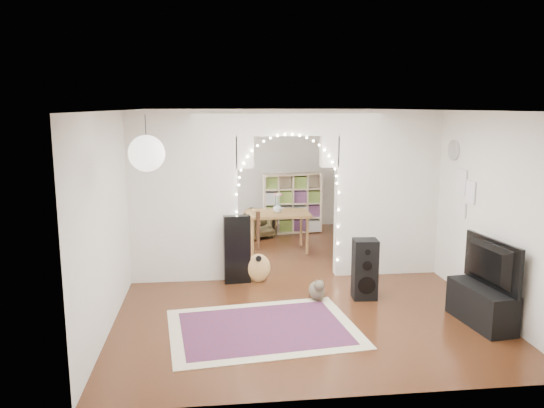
{
  "coord_description": "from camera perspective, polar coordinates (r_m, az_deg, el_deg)",
  "views": [
    {
      "loc": [
        -1.19,
        -8.31,
        2.76
      ],
      "look_at": [
        -0.21,
        0.3,
        1.16
      ],
      "focal_mm": 35.0,
      "sensor_mm": 36.0,
      "label": 1
    }
  ],
  "objects": [
    {
      "name": "dining_chair_right",
      "position": [
        11.52,
        -1.22,
        -1.95
      ],
      "size": [
        0.76,
        0.77,
        0.56
      ],
      "primitive_type": "imported",
      "rotation": [
        0.0,
        0.0,
        -0.3
      ],
      "color": "#493E24",
      "rests_on": "floor"
    },
    {
      "name": "tv",
      "position": [
        7.23,
        21.89,
        -5.94
      ],
      "size": [
        0.28,
        1.08,
        0.62
      ],
      "primitive_type": "imported",
      "rotation": [
        0.0,
        0.0,
        1.7
      ],
      "color": "black",
      "rests_on": "media_console"
    },
    {
      "name": "wall_left",
      "position": [
        8.53,
        -15.22,
        0.6
      ],
      "size": [
        0.02,
        7.5,
        2.7
      ],
      "primitive_type": "cube",
      "color": "silver",
      "rests_on": "floor"
    },
    {
      "name": "fairy_lights",
      "position": [
        8.36,
        1.77,
        2.15
      ],
      "size": [
        1.64,
        0.04,
        1.6
      ],
      "primitive_type": null,
      "color": "#FFEABF",
      "rests_on": "divider_wall"
    },
    {
      "name": "picture_frames",
      "position": [
        8.28,
        19.92,
        1.1
      ],
      "size": [
        0.02,
        0.5,
        0.7
      ],
      "primitive_type": null,
      "color": "white",
      "rests_on": "wall_right"
    },
    {
      "name": "floor",
      "position": [
        8.84,
        1.59,
        -7.71
      ],
      "size": [
        7.5,
        7.5,
        0.0
      ],
      "primitive_type": "plane",
      "color": "black",
      "rests_on": "ground"
    },
    {
      "name": "wall_back",
      "position": [
        12.2,
        -0.85,
        3.84
      ],
      "size": [
        5.0,
        0.02,
        2.7
      ],
      "primitive_type": "cube",
      "color": "silver",
      "rests_on": "floor"
    },
    {
      "name": "flower_vase",
      "position": [
        10.14,
        0.61,
        -0.38
      ],
      "size": [
        0.19,
        0.19,
        0.19
      ],
      "primitive_type": "imported",
      "rotation": [
        0.0,
        0.0,
        0.02
      ],
      "color": "silver",
      "rests_on": "dining_table"
    },
    {
      "name": "dining_table",
      "position": [
        10.17,
        0.61,
        -1.31
      ],
      "size": [
        1.21,
        0.82,
        0.76
      ],
      "rotation": [
        0.0,
        0.0,
        0.02
      ],
      "color": "olive",
      "rests_on": "floor"
    },
    {
      "name": "paper_lantern",
      "position": [
        5.98,
        -13.34,
        5.32
      ],
      "size": [
        0.4,
        0.4,
        0.4
      ],
      "primitive_type": "sphere",
      "color": "white",
      "rests_on": "ceiling"
    },
    {
      "name": "media_console",
      "position": [
        7.4,
        21.6,
        -10.1
      ],
      "size": [
        0.52,
        1.04,
        0.5
      ],
      "primitive_type": "cube",
      "rotation": [
        0.0,
        0.0,
        0.13
      ],
      "color": "black",
      "rests_on": "floor"
    },
    {
      "name": "wall_front",
      "position": [
        4.92,
        7.84,
        -6.25
      ],
      "size": [
        5.0,
        0.02,
        2.7
      ],
      "primitive_type": "cube",
      "color": "silver",
      "rests_on": "floor"
    },
    {
      "name": "divider_wall",
      "position": [
        8.5,
        1.64,
        1.45
      ],
      "size": [
        5.0,
        0.2,
        2.7
      ],
      "color": "silver",
      "rests_on": "floor"
    },
    {
      "name": "ceiling_fan",
      "position": [
        10.39,
        0.09,
        8.49
      ],
      "size": [
        1.1,
        1.1,
        0.3
      ],
      "primitive_type": null,
      "color": "gold",
      "rests_on": "ceiling"
    },
    {
      "name": "guitar_case",
      "position": [
        8.37,
        -3.78,
        -4.9
      ],
      "size": [
        0.43,
        0.18,
        1.09
      ],
      "primitive_type": "cube",
      "rotation": [
        0.0,
        0.0,
        0.09
      ],
      "color": "black",
      "rests_on": "floor"
    },
    {
      "name": "bookcase",
      "position": [
        11.68,
        2.21,
        0.11
      ],
      "size": [
        1.32,
        0.58,
        1.32
      ],
      "primitive_type": "cube",
      "rotation": [
        0.0,
        0.0,
        0.21
      ],
      "color": "beige",
      "rests_on": "floor"
    },
    {
      "name": "area_rug",
      "position": [
        6.85,
        -0.97,
        -13.21
      ],
      "size": [
        2.5,
        1.99,
        0.02
      ],
      "primitive_type": "cube",
      "rotation": [
        0.0,
        0.0,
        0.11
      ],
      "color": "maroon",
      "rests_on": "floor"
    },
    {
      "name": "dining_chair_left",
      "position": [
        11.33,
        -1.3,
        -2.31
      ],
      "size": [
        0.71,
        0.72,
        0.51
      ],
      "primitive_type": "imported",
      "rotation": [
        0.0,
        0.0,
        0.38
      ],
      "color": "#493E24",
      "rests_on": "floor"
    },
    {
      "name": "floor_speaker",
      "position": [
        7.83,
        9.96,
        -6.93
      ],
      "size": [
        0.36,
        0.33,
        0.88
      ],
      "rotation": [
        0.0,
        0.0,
        -0.07
      ],
      "color": "black",
      "rests_on": "floor"
    },
    {
      "name": "wall_right",
      "position": [
        9.21,
        17.24,
        1.2
      ],
      "size": [
        0.02,
        7.5,
        2.7
      ],
      "primitive_type": "cube",
      "color": "silver",
      "rests_on": "floor"
    },
    {
      "name": "tabby_cat",
      "position": [
        7.77,
        4.86,
        -9.19
      ],
      "size": [
        0.24,
        0.54,
        0.36
      ],
      "rotation": [
        0.0,
        0.0,
        0.03
      ],
      "color": "brown",
      "rests_on": "floor"
    },
    {
      "name": "acoustic_guitar",
      "position": [
        8.41,
        -1.49,
        -5.66
      ],
      "size": [
        0.41,
        0.26,
        0.97
      ],
      "rotation": [
        0.0,
        0.0,
        0.34
      ],
      "color": "tan",
      "rests_on": "floor"
    },
    {
      "name": "window",
      "position": [
        10.27,
        -13.62,
        3.14
      ],
      "size": [
        0.04,
        1.2,
        1.4
      ],
      "primitive_type": "cube",
      "color": "white",
      "rests_on": "wall_left"
    },
    {
      "name": "wall_clock",
      "position": [
        8.57,
        18.99,
        5.5
      ],
      "size": [
        0.03,
        0.31,
        0.31
      ],
      "primitive_type": "cylinder",
      "rotation": [
        0.0,
        1.57,
        0.0
      ],
      "color": "white",
      "rests_on": "wall_right"
    },
    {
      "name": "ceiling",
      "position": [
        8.4,
        1.69,
        10.07
      ],
      "size": [
        5.0,
        7.5,
        0.02
      ],
      "primitive_type": "cube",
      "color": "white",
      "rests_on": "wall_back"
    }
  ]
}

